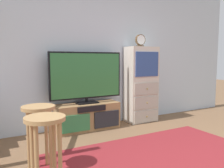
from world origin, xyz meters
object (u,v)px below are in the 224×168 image
Objects in this scene: bar_stool_far at (39,123)px; television at (87,76)px; bar_stool_near at (45,138)px; side_cabinet at (141,85)px; desk_clock at (140,41)px; media_console at (88,117)px.

television is at bearing 48.26° from bar_stool_far.
television is 1.97m from bar_stool_near.
television is 1.12m from side_cabinet.
side_cabinet reaches higher than bar_stool_near.
side_cabinet is 0.82m from desk_clock.
desk_clock is 0.32× the size of bar_stool_far.
bar_stool_near is 0.50m from bar_stool_far.
side_cabinet reaches higher than media_console.
desk_clock is at bearing -161.16° from side_cabinet.
media_console is 1.94m from bar_stool_near.
bar_stool_near is at bearing -143.14° from side_cabinet.
side_cabinet reaches higher than bar_stool_far.
media_console is 1.67m from desk_clock.
desk_clock reaches higher than side_cabinet.
desk_clock reaches higher than bar_stool_near.
bar_stool_far is (-1.01, -1.13, -0.37)m from television.
desk_clock is at bearing -0.26° from media_console.
side_cabinet is 2.00× the size of bar_stool_far.
media_console is 0.76× the size of side_cabinet.
television reaches higher than bar_stool_near.
bar_stool_far is at bearing 84.87° from bar_stool_near.
bar_stool_far is at bearing -151.92° from desk_clock.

